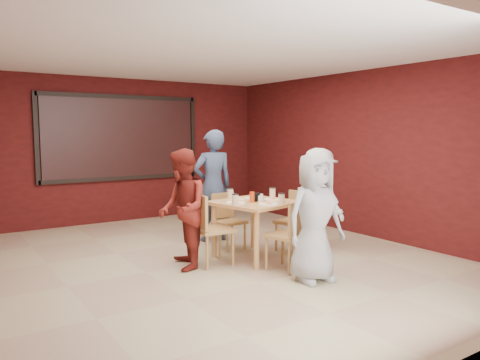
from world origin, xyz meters
TOP-DOWN VIEW (x-y plane):
  - floor at (0.00, 0.00)m, footprint 7.00×7.00m
  - window_blinds at (0.00, 3.45)m, footprint 3.00×0.02m
  - dining_table at (0.60, -0.18)m, footprint 1.20×1.20m
  - chair_front at (0.61, -0.96)m, footprint 0.54×0.54m
  - chair_back at (0.56, 0.50)m, footprint 0.42×0.42m
  - chair_left at (-0.14, -0.16)m, footprint 0.50×0.50m
  - chair_right at (1.36, -0.17)m, footprint 0.51×0.51m
  - diner_front at (0.59, -1.41)m, footprint 0.79×0.56m
  - diner_back at (0.64, 1.05)m, footprint 0.71×0.53m
  - diner_left at (-0.48, -0.09)m, footprint 0.80×0.91m
  - diner_right at (1.74, -0.24)m, footprint 0.57×0.99m

SIDE VIEW (x-z plane):
  - floor at x=0.00m, z-range 0.00..0.00m
  - chair_back at x=0.56m, z-range 0.05..0.89m
  - chair_right at x=1.36m, z-range 0.06..0.94m
  - chair_front at x=0.61m, z-range 0.06..0.97m
  - chair_left at x=-0.14m, z-range 0.06..1.02m
  - dining_table at x=0.60m, z-range 0.22..1.18m
  - diner_right at x=1.74m, z-range 0.00..1.52m
  - diner_front at x=0.59m, z-range 0.00..1.53m
  - diner_left at x=-0.48m, z-range 0.00..1.56m
  - diner_back at x=0.64m, z-range 0.00..1.80m
  - window_blinds at x=0.00m, z-range 0.90..2.40m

